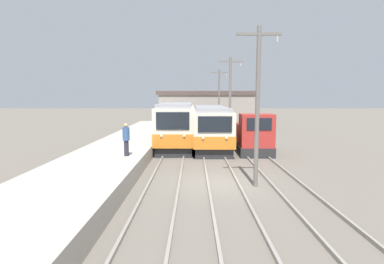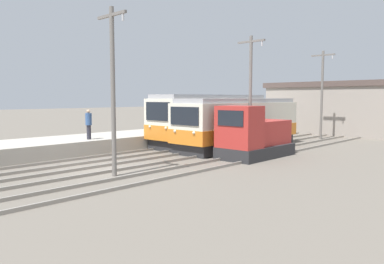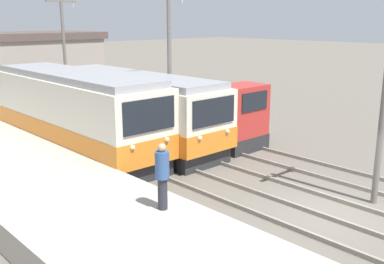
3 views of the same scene
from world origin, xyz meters
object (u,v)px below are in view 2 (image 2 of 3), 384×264
at_px(commuter_train_left, 212,121).
at_px(commuter_train_center, 239,125).
at_px(catenary_mast_near, 113,85).
at_px(person_on_platform, 89,123).
at_px(catenary_mast_mid, 250,89).
at_px(shunting_locomotive, 253,137).
at_px(catenary_mast_far, 322,91).

height_order(commuter_train_left, commuter_train_center, commuter_train_left).
bearing_deg(commuter_train_center, catenary_mast_near, -82.34).
bearing_deg(commuter_train_center, person_on_platform, -121.34).
height_order(commuter_train_left, catenary_mast_mid, catenary_mast_mid).
relative_size(shunting_locomotive, catenary_mast_near, 0.67).
relative_size(catenary_mast_mid, person_on_platform, 3.99).
bearing_deg(shunting_locomotive, catenary_mast_mid, 129.59).
bearing_deg(catenary_mast_near, person_on_platform, 157.46).
relative_size(catenary_mast_near, catenary_mast_mid, 1.00).
distance_m(commuter_train_center, catenary_mast_near, 11.55).
distance_m(catenary_mast_near, person_on_platform, 7.49).
relative_size(commuter_train_center, catenary_mast_near, 1.48).
height_order(shunting_locomotive, catenary_mast_far, catenary_mast_far).
bearing_deg(catenary_mast_near, catenary_mast_far, 90.00).
relative_size(commuter_train_center, catenary_mast_mid, 1.48).
relative_size(shunting_locomotive, catenary_mast_mid, 0.67).
height_order(commuter_train_center, catenary_mast_mid, catenary_mast_mid).
bearing_deg(commuter_train_center, catenary_mast_far, 80.87).
relative_size(commuter_train_left, catenary_mast_mid, 1.46).
distance_m(commuter_train_center, shunting_locomotive, 4.06).
distance_m(commuter_train_center, catenary_mast_mid, 2.96).
relative_size(shunting_locomotive, person_on_platform, 2.68).
bearing_deg(person_on_platform, catenary_mast_mid, 48.57).
xyz_separation_m(shunting_locomotive, catenary_mast_far, (-1.49, 12.10, 2.76)).
bearing_deg(catenary_mast_near, catenary_mast_mid, 90.00).
bearing_deg(catenary_mast_near, shunting_locomotive, 80.03).
xyz_separation_m(commuter_train_center, catenary_mast_far, (1.51, 9.38, 2.38)).
height_order(catenary_mast_near, person_on_platform, catenary_mast_near).
bearing_deg(commuter_train_center, catenary_mast_mid, -31.10).
relative_size(commuter_train_center, catenary_mast_far, 1.48).
bearing_deg(catenary_mast_mid, catenary_mast_near, -90.00).
relative_size(catenary_mast_far, person_on_platform, 3.99).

